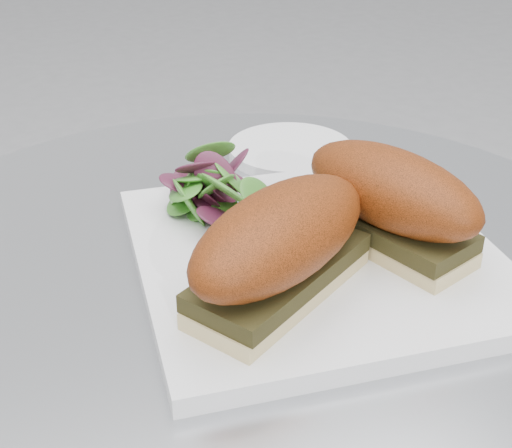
{
  "coord_description": "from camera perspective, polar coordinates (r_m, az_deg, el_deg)",
  "views": [
    {
      "loc": [
        -0.17,
        -0.46,
        1.05
      ],
      "look_at": [
        0.01,
        0.01,
        0.77
      ],
      "focal_mm": 50.0,
      "sensor_mm": 36.0,
      "label": 1
    }
  ],
  "objects": [
    {
      "name": "salad",
      "position": [
        0.62,
        -3.07,
        2.99
      ],
      "size": [
        0.1,
        0.1,
        0.05
      ],
      "primitive_type": null,
      "color": "#539430",
      "rests_on": "plate"
    },
    {
      "name": "sandwich_left",
      "position": [
        0.5,
        1.96,
        -1.65
      ],
      "size": [
        0.19,
        0.16,
        0.08
      ],
      "rotation": [
        0.0,
        0.0,
        0.56
      ],
      "color": "#CBB87F",
      "rests_on": "plate"
    },
    {
      "name": "saucer",
      "position": [
        0.78,
        2.75,
        5.92
      ],
      "size": [
        0.13,
        0.13,
        0.01
      ],
      "primitive_type": "cylinder",
      "color": "white",
      "rests_on": "table"
    },
    {
      "name": "sandwich_right",
      "position": [
        0.57,
        10.71,
        2.04
      ],
      "size": [
        0.12,
        0.18,
        0.08
      ],
      "rotation": [
        0.0,
        0.0,
        -1.23
      ],
      "color": "#CBB87F",
      "rests_on": "plate"
    },
    {
      "name": "plate",
      "position": [
        0.58,
        4.75,
        -2.56
      ],
      "size": [
        0.31,
        0.31,
        0.02
      ],
      "primitive_type": "cube",
      "rotation": [
        0.0,
        0.0,
        -0.1
      ],
      "color": "white",
      "rests_on": "table"
    }
  ]
}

